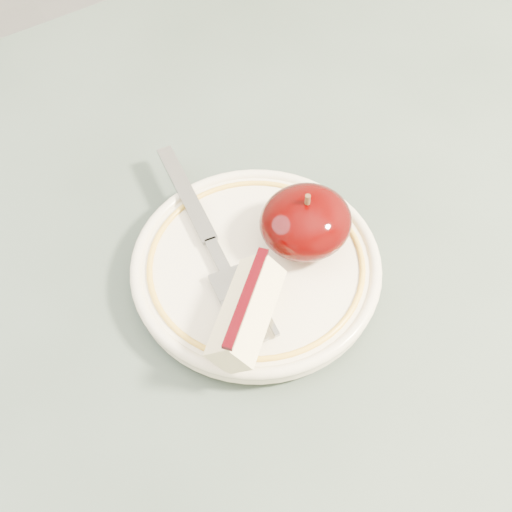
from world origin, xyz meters
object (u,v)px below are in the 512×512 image
table (273,434)px  plate (256,267)px  apple_half (306,222)px  fork (211,242)px

table → plate: (0.04, 0.08, 0.10)m
plate → apple_half: (0.04, -0.00, 0.03)m
table → fork: fork is taller
apple_half → fork: 0.07m
fork → apple_half: bearing=-108.8°
table → fork: bearing=81.3°
table → fork: (0.02, 0.11, 0.11)m
plate → fork: size_ratio=0.95×
apple_half → table: bearing=-134.3°
plate → fork: fork is taller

